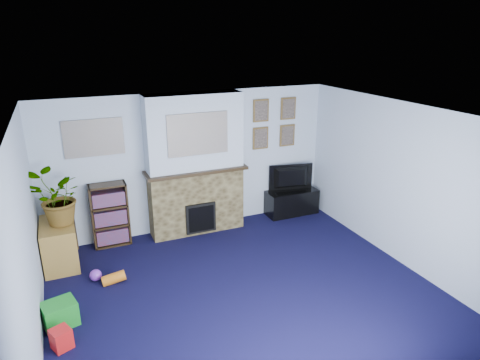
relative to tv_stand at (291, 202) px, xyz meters
name	(u,v)px	position (x,y,z in m)	size (l,w,h in m)	color
floor	(244,291)	(-1.89, -2.03, -0.23)	(5.00, 4.50, 0.01)	black
ceiling	(245,116)	(-1.89, -2.03, 2.17)	(5.00, 4.50, 0.01)	white
wall_back	(192,162)	(-1.89, 0.22, 0.97)	(5.00, 0.04, 2.40)	silver
wall_front	(357,312)	(-1.89, -4.28, 0.97)	(5.00, 0.04, 2.40)	silver
wall_left	(26,247)	(-4.39, -2.03, 0.97)	(0.04, 4.50, 2.40)	silver
wall_right	(399,183)	(0.61, -2.03, 0.97)	(0.04, 4.50, 2.40)	silver
chimney_breast	(195,166)	(-1.89, 0.02, 0.96)	(1.72, 0.50, 2.40)	brown
collage_main	(198,134)	(-1.89, -0.19, 1.55)	(1.00, 0.03, 0.68)	gray
collage_left	(94,138)	(-3.44, 0.21, 1.55)	(0.90, 0.03, 0.58)	gray
portrait_tl	(261,111)	(-0.59, 0.20, 1.77)	(0.30, 0.03, 0.40)	brown
portrait_tr	(288,108)	(-0.04, 0.20, 1.77)	(0.30, 0.03, 0.40)	brown
portrait_bl	(260,138)	(-0.59, 0.20, 1.27)	(0.30, 0.03, 0.40)	brown
portrait_br	(287,135)	(-0.04, 0.20, 1.27)	(0.30, 0.03, 0.40)	brown
tv_stand	(291,202)	(0.00, 0.00, 0.00)	(0.98, 0.41, 0.47)	black
television	(292,178)	(0.00, 0.02, 0.49)	(0.85, 0.11, 0.49)	black
bookshelf	(110,216)	(-3.33, 0.08, 0.28)	(0.58, 0.28, 1.05)	black
sideboard	(59,243)	(-4.13, -0.28, 0.12)	(0.48, 0.86, 0.67)	olive
potted_plant	(56,199)	(-4.08, -0.33, 0.85)	(0.73, 0.63, 0.81)	#26661E
mantel_clock	(197,165)	(-1.86, -0.03, 1.00)	(0.10, 0.06, 0.14)	gold
mantel_candle	(212,162)	(-1.61, -0.03, 1.01)	(0.05, 0.05, 0.16)	#B2BFC6
mantel_teddy	(166,169)	(-2.40, -0.03, 0.99)	(0.14, 0.14, 0.14)	gray
mantel_can	(231,161)	(-1.25, -0.03, 0.99)	(0.06, 0.06, 0.13)	red
green_crate	(60,315)	(-4.19, -1.80, -0.08)	(0.38, 0.30, 0.30)	#198C26
toy_ball	(96,275)	(-3.70, -0.97, -0.14)	(0.17, 0.17, 0.17)	purple
toy_block	(61,339)	(-4.19, -2.23, -0.12)	(0.20, 0.20, 0.24)	red
toy_tube	(114,278)	(-3.48, -1.12, -0.15)	(0.15, 0.15, 0.32)	orange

